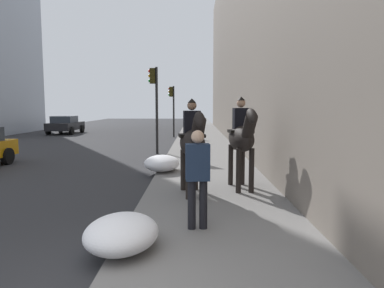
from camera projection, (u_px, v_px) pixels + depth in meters
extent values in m
ellipsoid|color=black|center=(192.00, 143.00, 8.40)|extent=(1.57, 0.80, 0.66)
cylinder|color=black|center=(202.00, 176.00, 8.06)|extent=(0.13, 0.13, 1.03)
cylinder|color=black|center=(188.00, 177.00, 8.01)|extent=(0.13, 0.13, 1.03)
cylinder|color=black|center=(196.00, 169.00, 8.94)|extent=(0.13, 0.13, 1.03)
cylinder|color=black|center=(183.00, 170.00, 8.89)|extent=(0.13, 0.13, 1.03)
cylinder|color=black|center=(198.00, 131.00, 7.60)|extent=(0.67, 0.38, 0.68)
ellipsoid|color=black|center=(200.00, 120.00, 7.37)|extent=(0.65, 0.32, 0.49)
cylinder|color=black|center=(188.00, 144.00, 9.11)|extent=(0.29, 0.15, 0.55)
cube|color=black|center=(192.00, 136.00, 8.43)|extent=(0.53, 0.67, 0.08)
cube|color=black|center=(192.00, 122.00, 8.39)|extent=(0.34, 0.42, 0.55)
sphere|color=#8C664C|center=(192.00, 106.00, 8.35)|extent=(0.22, 0.22, 0.22)
cone|color=black|center=(192.00, 100.00, 8.34)|extent=(0.23, 0.23, 0.10)
ellipsoid|color=black|center=(241.00, 139.00, 8.97)|extent=(1.55, 0.72, 0.66)
cylinder|color=black|center=(251.00, 171.00, 8.62)|extent=(0.13, 0.13, 1.09)
cylinder|color=black|center=(239.00, 171.00, 8.59)|extent=(0.13, 0.13, 1.09)
cylinder|color=black|center=(242.00, 164.00, 9.51)|extent=(0.13, 0.13, 1.09)
cylinder|color=black|center=(231.00, 165.00, 9.48)|extent=(0.13, 0.13, 1.09)
cylinder|color=black|center=(249.00, 127.00, 8.17)|extent=(0.66, 0.35, 0.68)
ellipsoid|color=black|center=(252.00, 116.00, 7.94)|extent=(0.65, 0.29, 0.49)
cylinder|color=black|center=(235.00, 140.00, 9.68)|extent=(0.29, 0.13, 0.55)
cube|color=black|center=(241.00, 131.00, 9.00)|extent=(0.50, 0.65, 0.08)
cube|color=black|center=(241.00, 119.00, 8.97)|extent=(0.32, 0.41, 0.55)
sphere|color=tan|center=(241.00, 103.00, 8.92)|extent=(0.22, 0.22, 0.22)
cone|color=black|center=(241.00, 98.00, 8.91)|extent=(0.22, 0.22, 0.10)
cylinder|color=black|center=(192.00, 205.00, 6.06)|extent=(0.14, 0.14, 0.85)
cylinder|color=black|center=(203.00, 204.00, 6.08)|extent=(0.14, 0.14, 0.85)
cube|color=#1E2D47|center=(198.00, 162.00, 6.00)|extent=(0.30, 0.42, 0.62)
sphere|color=#D8AD8C|center=(198.00, 137.00, 5.95)|extent=(0.22, 0.22, 0.22)
cylinder|color=black|center=(8.00, 156.00, 13.52)|extent=(0.65, 0.24, 0.64)
cube|color=black|center=(66.00, 126.00, 28.72)|extent=(3.98, 1.90, 0.60)
cube|color=#262D38|center=(64.00, 119.00, 28.42)|extent=(1.85, 1.64, 0.52)
cylinder|color=black|center=(61.00, 129.00, 29.99)|extent=(0.64, 0.23, 0.64)
cylinder|color=black|center=(82.00, 129.00, 29.94)|extent=(0.64, 0.23, 0.64)
cylinder|color=black|center=(48.00, 131.00, 27.55)|extent=(0.64, 0.23, 0.64)
cylinder|color=black|center=(72.00, 131.00, 27.51)|extent=(0.64, 0.23, 0.64)
cylinder|color=black|center=(157.00, 111.00, 16.39)|extent=(0.12, 0.12, 4.00)
cube|color=#2D280C|center=(153.00, 76.00, 16.22)|extent=(0.20, 0.24, 0.70)
sphere|color=red|center=(150.00, 71.00, 16.20)|extent=(0.14, 0.14, 0.14)
sphere|color=orange|center=(150.00, 76.00, 16.22)|extent=(0.14, 0.14, 0.14)
sphere|color=green|center=(150.00, 81.00, 16.25)|extent=(0.14, 0.14, 0.14)
cylinder|color=black|center=(174.00, 112.00, 25.43)|extent=(0.12, 0.12, 3.65)
cube|color=#2D280C|center=(171.00, 92.00, 25.28)|extent=(0.20, 0.24, 0.70)
sphere|color=red|center=(169.00, 89.00, 25.26)|extent=(0.14, 0.14, 0.14)
sphere|color=orange|center=(169.00, 92.00, 25.28)|extent=(0.14, 0.14, 0.14)
sphere|color=green|center=(169.00, 95.00, 25.31)|extent=(0.14, 0.14, 0.14)
ellipsoid|color=white|center=(122.00, 233.00, 5.21)|extent=(1.41, 1.09, 0.49)
ellipsoid|color=white|center=(162.00, 163.00, 11.53)|extent=(1.49, 1.15, 0.52)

